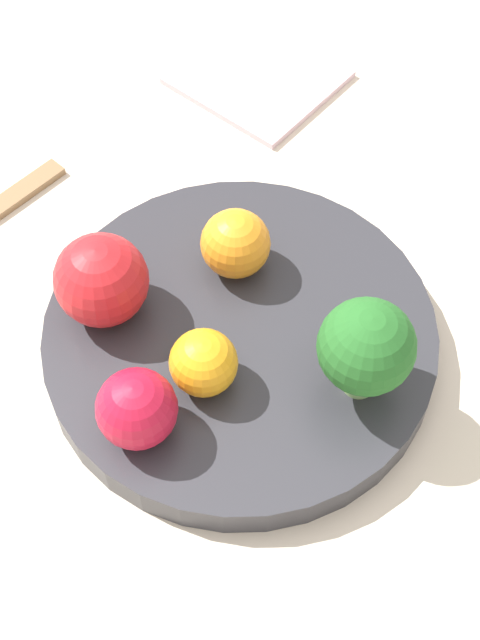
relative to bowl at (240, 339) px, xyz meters
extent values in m
plane|color=gray|center=(0.00, 0.00, -0.03)|extent=(6.00, 6.00, 0.00)
cube|color=beige|center=(0.00, 0.00, -0.02)|extent=(1.20, 1.20, 0.02)
cylinder|color=#2D2D33|center=(0.00, 0.00, 0.00)|extent=(0.26, 0.26, 0.03)
cylinder|color=#8CB76B|center=(0.04, -0.07, 0.03)|extent=(0.02, 0.02, 0.02)
sphere|color=#236023|center=(0.04, -0.07, 0.06)|extent=(0.06, 0.06, 0.06)
sphere|color=red|center=(-0.07, 0.06, 0.04)|extent=(0.06, 0.06, 0.06)
sphere|color=#B7142D|center=(-0.09, -0.03, 0.04)|extent=(0.05, 0.05, 0.05)
sphere|color=orange|center=(0.02, 0.05, 0.04)|extent=(0.05, 0.05, 0.05)
sphere|color=orange|center=(-0.04, -0.02, 0.03)|extent=(0.04, 0.04, 0.04)
cube|color=beige|center=(0.15, 0.23, -0.01)|extent=(0.15, 0.15, 0.01)
cube|color=olive|center=(-0.08, 0.20, -0.01)|extent=(0.08, 0.04, 0.01)
camera|label=1|loc=(-0.16, -0.28, 0.50)|focal=50.00mm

